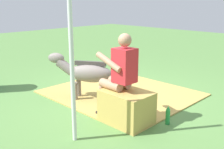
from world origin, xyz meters
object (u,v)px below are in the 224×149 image
at_px(hay_bale, 126,107).
at_px(tent_pole_left, 72,55).
at_px(person_seated, 119,73).
at_px(pony_standing, 86,73).
at_px(soda_bottle, 168,115).

height_order(hay_bale, tent_pole_left, tent_pole_left).
bearing_deg(hay_bale, person_seated, -0.75).
xyz_separation_m(pony_standing, tent_pole_left, (-1.09, 1.13, 0.66)).
bearing_deg(hay_bale, tent_pole_left, 81.26).
distance_m(person_seated, tent_pole_left, 0.99).
distance_m(pony_standing, tent_pole_left, 1.70).
bearing_deg(soda_bottle, person_seated, 31.43).
height_order(person_seated, pony_standing, person_seated).
xyz_separation_m(hay_bale, person_seated, (0.17, -0.00, 0.52)).
relative_size(pony_standing, soda_bottle, 4.05).
relative_size(pony_standing, tent_pole_left, 0.51).
xyz_separation_m(soda_bottle, tent_pole_left, (0.63, 1.31, 1.04)).
height_order(person_seated, tent_pole_left, tent_pole_left).
distance_m(person_seated, pony_standing, 1.11).
distance_m(hay_bale, soda_bottle, 0.65).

